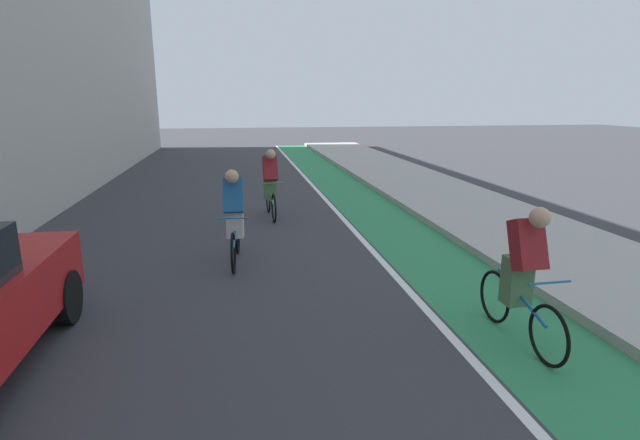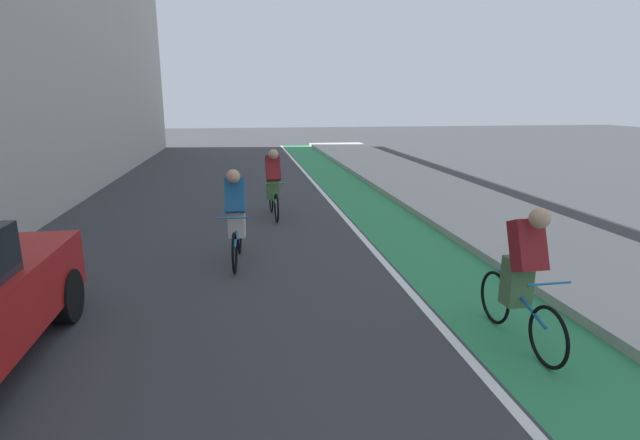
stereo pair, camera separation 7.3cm
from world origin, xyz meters
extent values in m
plane|color=#38383D|center=(0.00, 14.19, 0.00)|extent=(80.03, 80.03, 0.00)
cube|color=#2D8451|center=(3.23, 16.19, 0.00)|extent=(1.60, 36.38, 0.00)
cube|color=white|center=(2.33, 16.19, 0.00)|extent=(0.12, 36.38, 0.00)
cube|color=#A8A59E|center=(5.59, 16.19, 0.07)|extent=(3.12, 36.38, 0.14)
cylinder|color=black|center=(-2.19, 10.87, 0.33)|extent=(0.23, 0.66, 0.66)
torus|color=black|center=(3.04, 8.97, 0.32)|extent=(0.05, 0.65, 0.65)
torus|color=black|center=(3.02, 10.02, 0.32)|extent=(0.05, 0.65, 0.65)
cylinder|color=#1966A5|center=(3.03, 9.50, 0.54)|extent=(0.06, 0.96, 0.33)
cylinder|color=#1966A5|center=(3.02, 9.68, 0.62)|extent=(0.04, 0.12, 0.55)
cylinder|color=#1966A5|center=(3.04, 9.05, 0.87)|extent=(0.48, 0.03, 0.02)
cube|color=#4C7247|center=(3.02, 9.60, 0.69)|extent=(0.29, 0.25, 0.56)
cube|color=maroon|center=(3.03, 9.47, 1.15)|extent=(0.33, 0.41, 0.60)
sphere|color=tan|center=(3.03, 9.32, 1.49)|extent=(0.22, 0.22, 0.22)
torus|color=black|center=(-0.16, 12.32, 0.33)|extent=(0.08, 0.66, 0.66)
torus|color=black|center=(-0.09, 13.37, 0.33)|extent=(0.08, 0.66, 0.66)
cylinder|color=#1966A5|center=(-0.13, 12.85, 0.55)|extent=(0.11, 0.96, 0.33)
cylinder|color=#1966A5|center=(-0.12, 13.03, 0.63)|extent=(0.04, 0.12, 0.55)
cylinder|color=#1966A5|center=(-0.16, 12.40, 0.88)|extent=(0.48, 0.06, 0.02)
cube|color=beige|center=(-0.12, 12.95, 0.70)|extent=(0.30, 0.26, 0.56)
cube|color=#1E598C|center=(-0.13, 12.82, 1.16)|extent=(0.35, 0.42, 0.60)
sphere|color=tan|center=(-0.14, 12.67, 1.50)|extent=(0.22, 0.22, 0.22)
torus|color=black|center=(0.73, 15.54, 0.33)|extent=(0.08, 0.65, 0.65)
torus|color=black|center=(0.67, 16.58, 0.33)|extent=(0.08, 0.65, 0.65)
cylinder|color=#338C3F|center=(0.70, 16.06, 0.55)|extent=(0.09, 0.96, 0.33)
cylinder|color=#338C3F|center=(0.69, 16.24, 0.63)|extent=(0.04, 0.12, 0.55)
cylinder|color=#338C3F|center=(0.72, 15.62, 0.88)|extent=(0.48, 0.05, 0.02)
cube|color=#4C7247|center=(0.69, 16.17, 0.70)|extent=(0.29, 0.25, 0.56)
cube|color=maroon|center=(0.70, 16.04, 1.16)|extent=(0.34, 0.42, 0.60)
sphere|color=tan|center=(0.71, 15.88, 1.50)|extent=(0.22, 0.22, 0.22)
cube|color=#333842|center=(0.69, 16.16, 1.18)|extent=(0.27, 0.29, 0.39)
camera|label=1|loc=(-0.05, 4.83, 2.68)|focal=27.49mm
camera|label=2|loc=(0.02, 4.82, 2.68)|focal=27.49mm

